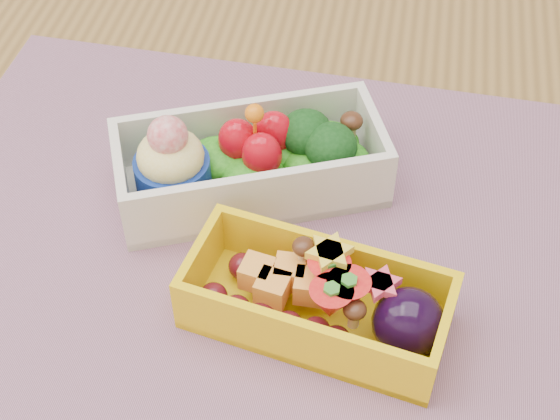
% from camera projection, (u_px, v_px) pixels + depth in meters
% --- Properties ---
extents(table, '(1.20, 0.80, 0.75)m').
position_uv_depth(table, '(203.00, 357.00, 0.62)').
color(table, brown).
rests_on(table, ground).
extents(placemat, '(0.52, 0.41, 0.00)m').
position_uv_depth(placemat, '(268.00, 253.00, 0.56)').
color(placemat, gray).
rests_on(placemat, table).
extents(bento_white, '(0.20, 0.15, 0.08)m').
position_uv_depth(bento_white, '(249.00, 162.00, 0.58)').
color(bento_white, silver).
rests_on(bento_white, placemat).
extents(bento_yellow, '(0.17, 0.10, 0.05)m').
position_uv_depth(bento_yellow, '(322.00, 301.00, 0.50)').
color(bento_yellow, yellow).
rests_on(bento_yellow, placemat).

